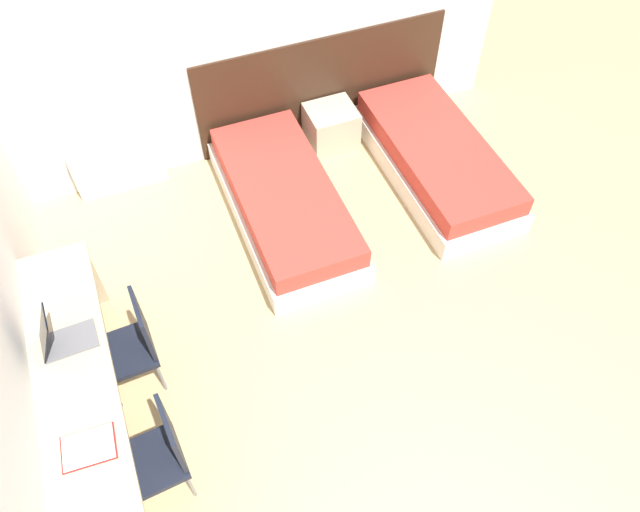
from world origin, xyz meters
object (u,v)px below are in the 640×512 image
bed_near_door (436,159)px  chair_near_notebook (159,454)px  nightstand (331,127)px  chair_near_laptop (132,343)px  laptop (61,338)px  bed_near_window (285,202)px

bed_near_door → chair_near_notebook: (-3.13, -2.01, 0.29)m
nightstand → chair_near_laptop: 3.06m
bed_near_door → laptop: bearing=-161.8°
bed_near_window → bed_near_door: 1.57m
bed_near_door → chair_near_notebook: size_ratio=2.22×
bed_near_window → chair_near_notebook: size_ratio=2.22×
bed_near_window → chair_near_laptop: (-1.57, -1.15, 0.29)m
bed_near_window → nightstand: bearing=45.4°
nightstand → laptop: bearing=-144.6°
chair_near_notebook → bed_near_door: bearing=28.2°
bed_near_door → chair_near_laptop: chair_near_laptop is taller
chair_near_laptop → chair_near_notebook: size_ratio=1.00×
laptop → nightstand: bearing=33.5°
bed_near_door → chair_near_laptop: (-3.13, -1.15, 0.29)m
bed_near_door → nightstand: nightstand is taller
bed_near_window → chair_near_laptop: 1.96m
chair_near_laptop → chair_near_notebook: 0.87m
bed_near_window → chair_near_laptop: bearing=-143.8°
nightstand → bed_near_window: bearing=-134.6°
bed_near_window → laptop: bearing=-149.4°
bed_near_window → bed_near_door: same height
nightstand → chair_near_notebook: chair_near_notebook is taller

